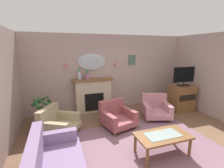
{
  "coord_description": "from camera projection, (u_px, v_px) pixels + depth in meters",
  "views": [
    {
      "loc": [
        -1.76,
        -2.6,
        2.14
      ],
      "look_at": [
        -0.33,
        1.6,
        1.17
      ],
      "focal_mm": 25.7,
      "sensor_mm": 36.0,
      "label": 1
    }
  ],
  "objects": [
    {
      "name": "floor",
      "position": [
        151.0,
        154.0,
        3.42
      ],
      "size": [
        6.69,
        6.6,
        0.1
      ],
      "primitive_type": "cube",
      "color": "brown",
      "rests_on": "ground"
    },
    {
      "name": "wall_back",
      "position": [
        110.0,
        72.0,
        5.77
      ],
      "size": [
        6.69,
        0.1,
        2.63
      ],
      "primitive_type": "cube",
      "color": "#B29993",
      "rests_on": "ground"
    },
    {
      "name": "patterned_rug",
      "position": [
        146.0,
        146.0,
        3.6
      ],
      "size": [
        3.2,
        2.4,
        0.01
      ],
      "primitive_type": "cube",
      "color": "#7F5B6B",
      "rests_on": "ground"
    },
    {
      "name": "fireplace",
      "position": [
        93.0,
        96.0,
        5.51
      ],
      "size": [
        1.36,
        0.36,
        1.16
      ],
      "color": "beige",
      "rests_on": "ground"
    },
    {
      "name": "mantel_vase_centre",
      "position": [
        79.0,
        73.0,
        5.17
      ],
      "size": [
        0.1,
        0.1,
        0.42
      ],
      "color": "silver",
      "rests_on": "fireplace"
    },
    {
      "name": "mantel_vase_left",
      "position": [
        87.0,
        75.0,
        5.26
      ],
      "size": [
        0.13,
        0.13,
        0.36
      ],
      "color": "#9E6084",
      "rests_on": "fireplace"
    },
    {
      "name": "wall_mirror",
      "position": [
        92.0,
        62.0,
        5.4
      ],
      "size": [
        0.96,
        0.06,
        0.56
      ],
      "primitive_type": "ellipsoid",
      "color": "#B2BCC6"
    },
    {
      "name": "wall_sconce_left",
      "position": [
        66.0,
        64.0,
        5.1
      ],
      "size": [
        0.14,
        0.14,
        0.14
      ],
      "primitive_type": "cone",
      "color": "#D17066"
    },
    {
      "name": "wall_sconce_right",
      "position": [
        116.0,
        63.0,
        5.63
      ],
      "size": [
        0.14,
        0.14,
        0.14
      ],
      "primitive_type": "cone",
      "color": "#D17066"
    },
    {
      "name": "framed_picture",
      "position": [
        132.0,
        60.0,
        5.87
      ],
      "size": [
        0.28,
        0.03,
        0.36
      ],
      "primitive_type": "cube",
      "color": "#4C6B56"
    },
    {
      "name": "coffee_table",
      "position": [
        163.0,
        137.0,
        3.26
      ],
      "size": [
        1.1,
        0.6,
        0.45
      ],
      "color": "brown",
      "rests_on": "ground"
    },
    {
      "name": "floral_couch",
      "position": [
        52.0,
        168.0,
        2.51
      ],
      "size": [
        0.88,
        1.73,
        0.76
      ],
      "color": "gray",
      "rests_on": "ground"
    },
    {
      "name": "armchair_beside_couch",
      "position": [
        57.0,
        123.0,
        4.06
      ],
      "size": [
        1.11,
        1.1,
        0.71
      ],
      "color": "tan",
      "rests_on": "ground"
    },
    {
      "name": "armchair_by_coffee_table",
      "position": [
        156.0,
        108.0,
        5.1
      ],
      "size": [
        1.01,
        1.02,
        0.71
      ],
      "color": "#B77A84",
      "rests_on": "ground"
    },
    {
      "name": "armchair_near_fireplace",
      "position": [
        116.0,
        116.0,
        4.5
      ],
      "size": [
        0.98,
        0.99,
        0.71
      ],
      "color": "#934C51",
      "rests_on": "ground"
    },
    {
      "name": "tv_cabinet",
      "position": [
        181.0,
        98.0,
        5.64
      ],
      "size": [
        0.8,
        0.57,
        0.9
      ],
      "color": "brown",
      "rests_on": "ground"
    },
    {
      "name": "tv_flatscreen",
      "position": [
        184.0,
        76.0,
        5.45
      ],
      "size": [
        0.84,
        0.24,
        0.65
      ],
      "color": "black",
      "rests_on": "tv_cabinet"
    },
    {
      "name": "potted_plant_corner_palm",
      "position": [
        43.0,
        110.0,
        4.55
      ],
      "size": [
        0.59,
        0.6,
        0.93
      ],
      "color": "silver",
      "rests_on": "ground"
    }
  ]
}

